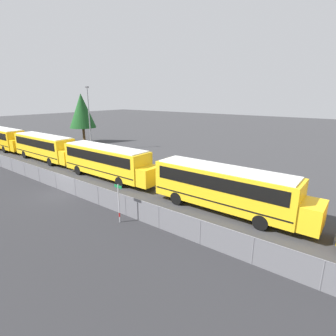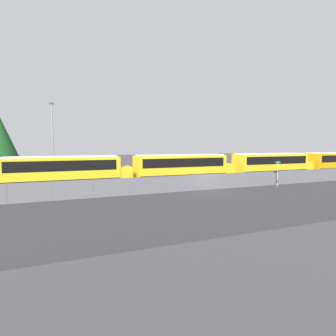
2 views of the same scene
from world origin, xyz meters
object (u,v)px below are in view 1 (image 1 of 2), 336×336
at_px(school_bus_2, 45,146).
at_px(light_pole, 89,116).
at_px(school_bus_1, 2,137).
at_px(school_bus_3, 107,160).
at_px(tree_0, 82,111).
at_px(school_bus_4, 226,186).
at_px(street_sign, 119,202).

bearing_deg(school_bus_2, light_pole, 99.44).
xyz_separation_m(school_bus_1, school_bus_3, (25.16, 0.16, 0.00)).
relative_size(school_bus_1, tree_0, 1.39).
bearing_deg(school_bus_4, school_bus_3, 179.99).
bearing_deg(school_bus_1, school_bus_2, 0.99).
bearing_deg(street_sign, school_bus_1, 170.21).
height_order(light_pole, tree_0, light_pole).
xyz_separation_m(school_bus_2, street_sign, (20.84, -5.99, -0.53)).
xyz_separation_m(school_bus_2, school_bus_3, (12.53, -0.05, 0.00)).
distance_m(school_bus_1, street_sign, 33.98).
bearing_deg(school_bus_3, tree_0, 150.59).
xyz_separation_m(school_bus_3, light_pole, (-13.89, 8.27, 3.22)).
bearing_deg(school_bus_1, street_sign, -9.79).
height_order(school_bus_3, street_sign, school_bus_3).
relative_size(school_bus_4, street_sign, 4.43).
height_order(school_bus_3, light_pole, light_pole).
bearing_deg(tree_0, street_sign, -31.27).
bearing_deg(school_bus_4, street_sign, -129.35).
bearing_deg(tree_0, school_bus_3, -29.41).
distance_m(school_bus_2, street_sign, 21.69).
bearing_deg(school_bus_1, light_pole, 36.81).
relative_size(school_bus_1, school_bus_4, 1.00).
bearing_deg(tree_0, light_pole, -26.33).
distance_m(school_bus_4, street_sign, 7.69).
bearing_deg(street_sign, light_pole, 147.39).
height_order(school_bus_1, street_sign, school_bus_1).
distance_m(school_bus_2, school_bus_3, 12.53).
distance_m(school_bus_3, school_bus_4, 13.18).
height_order(school_bus_2, school_bus_3, same).
distance_m(school_bus_1, tree_0, 13.11).
bearing_deg(school_bus_2, street_sign, -16.04).
bearing_deg(school_bus_1, school_bus_4, 0.24).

